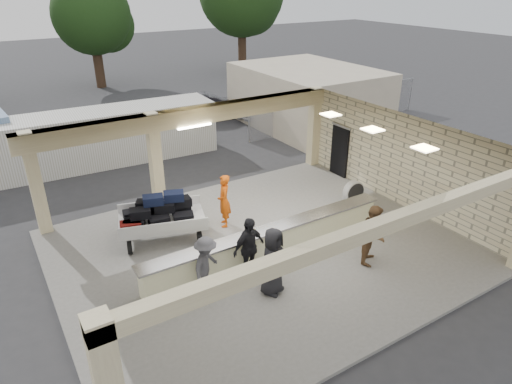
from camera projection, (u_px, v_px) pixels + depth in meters
ground at (261, 251)px, 14.29m from camera, size 120.00×120.00×0.00m
pavilion at (255, 203)px, 14.32m from camera, size 12.01×10.00×3.55m
baggage_counter at (270, 242)px, 13.66m from camera, size 8.20×0.58×0.98m
luggage_cart at (160, 216)px, 14.40m from camera, size 3.06×2.37×1.57m
drum_fan at (353, 192)px, 16.88m from camera, size 0.82×0.45×0.89m
baggage_handler at (224, 201)px, 15.21m from camera, size 0.60×0.76×1.83m
passenger_a at (374, 234)px, 13.27m from camera, size 0.95×0.82×1.82m
passenger_b at (249, 248)px, 12.55m from camera, size 1.15×0.62×1.86m
passenger_c at (206, 265)px, 12.00m from camera, size 1.07×0.95×1.65m
passenger_d at (273, 261)px, 11.93m from camera, size 1.01×0.78×1.91m
car_white_a at (272, 107)px, 27.39m from camera, size 4.86×3.28×1.27m
car_white_b at (323, 94)px, 30.13m from camera, size 4.72×2.79×1.40m
car_dark at (208, 106)px, 27.19m from camera, size 4.64×2.39×1.47m
container_white at (93, 138)px, 20.44m from camera, size 11.20×2.74×2.41m
fence at (339, 106)px, 25.98m from camera, size 12.06×0.06×2.03m
tree_mid at (96, 18)px, 33.29m from camera, size 6.00×5.60×8.00m
adjacent_building at (308, 97)px, 25.80m from camera, size 6.00×8.00×3.20m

